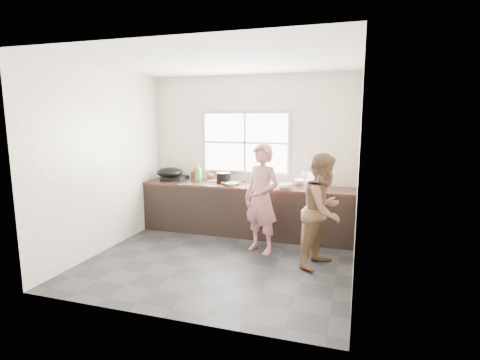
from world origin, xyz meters
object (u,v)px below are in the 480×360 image
(woman, at_px, (262,202))
(bottle_brown_tall, at_px, (194,174))
(dish_rack, at_px, (308,179))
(black_pot, at_px, (224,178))
(burner, at_px, (175,178))
(cutting_board, at_px, (231,183))
(glass_jar, at_px, (193,177))
(person_side, at_px, (323,211))
(bottle_green, at_px, (198,173))
(bowl_crabs, at_px, (284,186))
(plate_food, at_px, (213,180))
(pot_lid_left, at_px, (184,183))
(pot_lid_right, at_px, (189,180))
(bowl_mince, at_px, (231,184))
(wok, at_px, (170,172))
(bowl_held, at_px, (272,184))
(bottle_brown_short, at_px, (211,176))

(woman, xyz_separation_m, bottle_brown_tall, (-1.52, 0.97, 0.20))
(bottle_brown_tall, distance_m, dish_rack, 2.08)
(black_pot, xyz_separation_m, burner, (-0.97, 0.04, -0.06))
(cutting_board, height_order, glass_jar, glass_jar)
(dish_rack, bearing_deg, black_pot, -159.48)
(person_side, height_order, burner, person_side)
(bottle_green, bearing_deg, woman, -30.20)
(bowl_crabs, distance_m, glass_jar, 1.79)
(plate_food, relative_size, dish_rack, 0.65)
(bottle_green, height_order, pot_lid_left, bottle_green)
(woman, distance_m, bottle_brown_tall, 1.81)
(pot_lid_right, bearing_deg, bowl_mince, -15.09)
(bottle_green, distance_m, pot_lid_left, 0.33)
(cutting_board, distance_m, bottle_green, 0.65)
(black_pot, relative_size, dish_rack, 0.68)
(woman, height_order, bowl_crabs, woman)
(bottle_brown_tall, distance_m, wok, 0.44)
(burner, bearing_deg, bowl_crabs, -6.79)
(woman, relative_size, person_side, 0.99)
(person_side, height_order, cutting_board, person_side)
(person_side, relative_size, bowl_crabs, 7.30)
(bowl_mince, height_order, glass_jar, glass_jar)
(bowl_mince, bearing_deg, bowl_crabs, 2.47)
(bowl_held, relative_size, plate_food, 0.93)
(burner, distance_m, wok, 0.17)
(plate_food, height_order, bottle_brown_short, bottle_brown_short)
(glass_jar, height_order, pot_lid_left, glass_jar)
(bowl_mince, height_order, wok, wok)
(bottle_brown_tall, distance_m, glass_jar, 0.06)
(cutting_board, bearing_deg, dish_rack, 6.39)
(woman, height_order, bowl_held, woman)
(bowl_held, distance_m, bottle_green, 1.34)
(bowl_mince, relative_size, bowl_crabs, 0.92)
(woman, bearing_deg, bowl_crabs, 96.48)
(plate_food, distance_m, pot_lid_left, 0.57)
(person_side, relative_size, glass_jar, 14.32)
(glass_jar, bearing_deg, pot_lid_right, -93.10)
(bowl_mince, relative_size, pot_lid_left, 0.74)
(woman, bearing_deg, bottle_brown_tall, 172.22)
(dish_rack, height_order, pot_lid_left, dish_rack)
(glass_jar, distance_m, pot_lid_left, 0.44)
(bowl_crabs, relative_size, burner, 0.52)
(cutting_board, bearing_deg, bottle_brown_tall, 163.37)
(woman, xyz_separation_m, bowl_held, (-0.02, 0.75, 0.14))
(glass_jar, xyz_separation_m, pot_lid_right, (-0.01, -0.16, -0.05))
(person_side, xyz_separation_m, bowl_held, (-0.94, 1.01, 0.13))
(dish_rack, bearing_deg, plate_food, -164.63)
(cutting_board, xyz_separation_m, bowl_held, (0.71, 0.02, 0.02))
(cutting_board, bearing_deg, bottle_green, 174.47)
(wok, bearing_deg, burner, 74.27)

